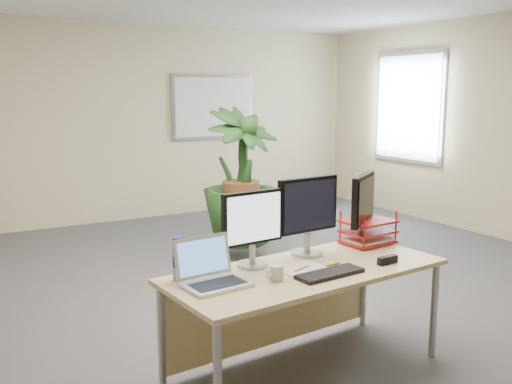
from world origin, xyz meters
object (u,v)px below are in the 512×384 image
floor_plant (241,188)px  laptop (211,273)px  monitor_right (308,211)px  desk (296,286)px  monitor_left (252,224)px

floor_plant → laptop: (-1.53, -2.47, -0.00)m
monitor_right → floor_plant: bearing=72.4°
desk → monitor_left: size_ratio=3.84×
monitor_right → monitor_left: bearing=-175.3°
desk → laptop: 0.66m
monitor_left → monitor_right: (0.45, 0.04, 0.03)m
desk → monitor_left: monitor_left is taller
desk → floor_plant: floor_plant is taller
floor_plant → monitor_right: bearing=-107.6°
desk → floor_plant: size_ratio=1.23×
desk → monitor_right: 0.51m
laptop → monitor_left: bearing=24.7°
desk → monitor_right: (0.19, 0.15, 0.45)m
monitor_left → laptop: monitor_left is taller
desk → floor_plant: bearing=69.4°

